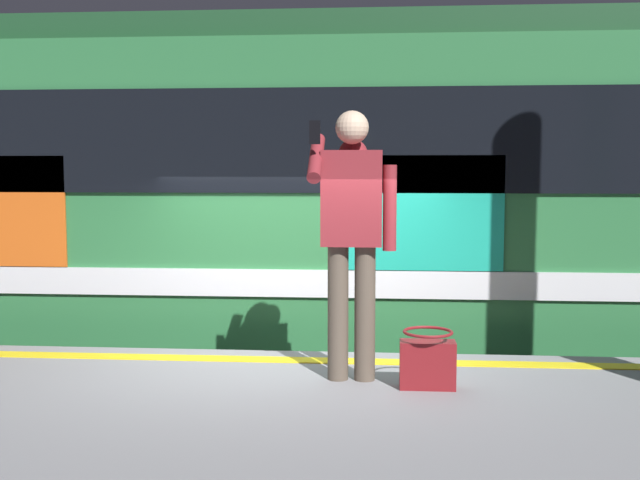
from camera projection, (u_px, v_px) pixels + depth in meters
The scene contains 6 objects.
safety_line at pixel (287, 360), 5.68m from camera, with size 15.31×0.16×0.01m, color yellow.
track_rail_near at pixel (309, 424), 7.48m from camera, with size 20.31×0.08×0.16m, color slate.
track_rail_far at pixel (320, 384), 8.91m from camera, with size 20.31×0.08×0.16m, color slate.
train_carriage at pixel (230, 182), 8.05m from camera, with size 10.96×2.77×3.79m.
passenger at pixel (352, 222), 5.08m from camera, with size 0.57×0.55×1.80m.
handbag at pixel (427, 361), 4.95m from camera, with size 0.36×0.32×0.38m.
Camera 1 is at (-0.70, 5.84, 2.56)m, focal length 43.00 mm.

